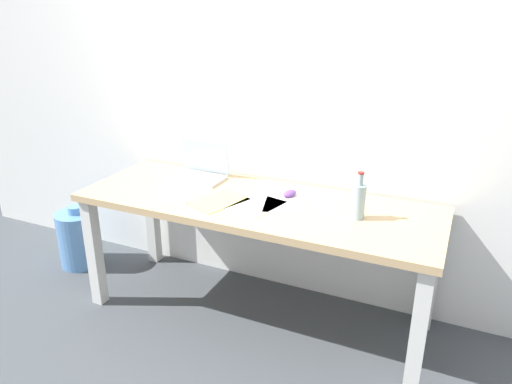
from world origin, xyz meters
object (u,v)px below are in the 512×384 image
Objects in this scene: laptop_left at (200,171)px; beer_bottle at (359,200)px; water_cooler_jug at (80,238)px; desk at (256,216)px; computer_mouse at (290,193)px.

beer_bottle reaches higher than laptop_left.
water_cooler_jug is (-0.91, -0.16, -0.58)m from laptop_left.
beer_bottle is at bearing 0.15° from desk.
laptop_left reaches higher than desk.
laptop_left is 3.16× the size of computer_mouse.
desk is at bearing -1.34° from water_cooler_jug.
laptop_left is 1.09m from water_cooler_jug.
beer_bottle is at bearing -10.62° from laptop_left.
computer_mouse is (0.14, 0.13, 0.11)m from desk.
computer_mouse is at bearing 43.23° from desk.
laptop_left is 1.31× the size of beer_bottle.
desk is 19.74× the size of computer_mouse.
water_cooler_jug is at bearing 179.09° from beer_bottle.
beer_bottle is 0.44m from computer_mouse.
beer_bottle is 0.55× the size of water_cooler_jug.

